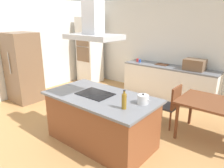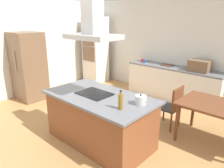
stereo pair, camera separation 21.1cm
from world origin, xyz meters
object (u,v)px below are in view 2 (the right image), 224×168
object	(u,v)px
countertop_microwave	(200,66)
wall_oven_stack	(95,50)
olive_oil_bottle	(121,101)
coffee_mug_red	(142,60)
dining_table	(222,110)
range_hood	(92,23)
coffee_mug_blue	(145,61)
cutting_board	(167,65)
cooktop	(94,93)
chair_at_left_end	(172,105)
refrigerator	(29,67)
tea_kettle	(141,100)

from	to	relation	value
countertop_microwave	wall_oven_stack	size ratio (longest dim) A/B	0.23
olive_oil_bottle	coffee_mug_red	bearing A→B (deg)	119.43
dining_table	range_hood	size ratio (longest dim) A/B	1.56
coffee_mug_blue	range_hood	size ratio (longest dim) A/B	0.10
coffee_mug_red	range_hood	distance (m)	3.25
countertop_microwave	cutting_board	xyz separation A→B (m)	(-0.92, 0.05, -0.13)
cutting_board	wall_oven_stack	world-z (taller)	wall_oven_stack
cooktop	range_hood	distance (m)	1.20
chair_at_left_end	range_hood	bearing A→B (deg)	-122.08
dining_table	range_hood	xyz separation A→B (m)	(-1.76, -1.34, 1.43)
coffee_mug_blue	coffee_mug_red	bearing A→B (deg)	153.41
wall_oven_stack	dining_table	world-z (taller)	wall_oven_stack
wall_oven_stack	refrigerator	size ratio (longest dim) A/B	1.21
countertop_microwave	coffee_mug_red	xyz separation A→B (m)	(-1.71, -0.00, -0.09)
tea_kettle	dining_table	size ratio (longest dim) A/B	0.16
cooktop	coffee_mug_blue	bearing A→B (deg)	106.74
coffee_mug_red	cutting_board	distance (m)	0.79
coffee_mug_red	tea_kettle	bearing A→B (deg)	-55.87
tea_kettle	dining_table	distance (m)	1.50
coffee_mug_red	wall_oven_stack	size ratio (longest dim) A/B	0.04
coffee_mug_blue	chair_at_left_end	size ratio (longest dim) A/B	0.10
coffee_mug_red	cutting_board	bearing A→B (deg)	3.67
cooktop	coffee_mug_blue	size ratio (longest dim) A/B	6.67
cooktop	olive_oil_bottle	world-z (taller)	olive_oil_bottle
wall_oven_stack	coffee_mug_blue	bearing A→B (deg)	5.17
coffee_mug_blue	dining_table	distance (m)	3.01
cooktop	chair_at_left_end	bearing A→B (deg)	57.92
tea_kettle	coffee_mug_blue	world-z (taller)	tea_kettle
olive_oil_bottle	tea_kettle	bearing A→B (deg)	71.36
chair_at_left_end	cutting_board	bearing A→B (deg)	122.66
coffee_mug_red	cutting_board	size ratio (longest dim) A/B	0.26
tea_kettle	refrigerator	xyz separation A→B (m)	(-3.73, 0.07, -0.06)
countertop_microwave	chair_at_left_end	size ratio (longest dim) A/B	0.56
coffee_mug_red	cooktop	bearing A→B (deg)	-71.46
tea_kettle	refrigerator	bearing A→B (deg)	178.87
tea_kettle	chair_at_left_end	size ratio (longest dim) A/B	0.26
wall_oven_stack	countertop_microwave	bearing A→B (deg)	3.81
coffee_mug_blue	wall_oven_stack	size ratio (longest dim) A/B	0.04
countertop_microwave	range_hood	size ratio (longest dim) A/B	0.56
chair_at_left_end	wall_oven_stack	bearing A→B (deg)	160.13
countertop_microwave	dining_table	world-z (taller)	countertop_microwave
countertop_microwave	range_hood	world-z (taller)	range_hood
coffee_mug_red	wall_oven_stack	xyz separation A→B (m)	(-1.81, -0.23, 0.16)
coffee_mug_blue	chair_at_left_end	distance (m)	2.29
coffee_mug_blue	wall_oven_stack	bearing A→B (deg)	-174.83
coffee_mug_blue	range_hood	world-z (taller)	range_hood
dining_table	chair_at_left_end	xyz separation A→B (m)	(-0.92, -0.00, -0.16)
refrigerator	range_hood	world-z (taller)	range_hood
cooktop	coffee_mug_blue	distance (m)	2.95
countertop_microwave	refrigerator	bearing A→B (deg)	-143.66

